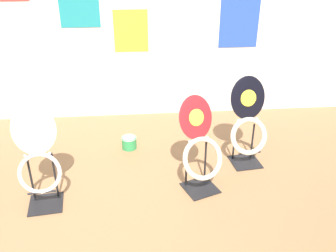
{
  "coord_description": "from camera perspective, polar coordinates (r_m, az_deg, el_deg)",
  "views": [
    {
      "loc": [
        0.29,
        -1.94,
        2.06
      ],
      "look_at": [
        0.55,
        0.96,
        0.55
      ],
      "focal_mm": 40.0,
      "sensor_mm": 36.0,
      "label": 1
    }
  ],
  "objects": [
    {
      "name": "toilet_seat_display_jazz_black",
      "position": [
        3.68,
        12.11,
        0.01
      ],
      "size": [
        0.39,
        0.33,
        0.87
      ],
      "color": "black",
      "rests_on": "ground_plane"
    },
    {
      "name": "toilet_seat_display_crimson_swirl",
      "position": [
        3.24,
        4.96,
        -3.62
      ],
      "size": [
        0.44,
        0.43,
        0.85
      ],
      "color": "black",
      "rests_on": "ground_plane"
    },
    {
      "name": "paint_can",
      "position": [
        4.02,
        -5.95,
        -2.45
      ],
      "size": [
        0.16,
        0.16,
        0.13
      ],
      "color": "#2D8E4C",
      "rests_on": "ground_plane"
    },
    {
      "name": "wall_back",
      "position": [
        4.43,
        -9.23,
        17.19
      ],
      "size": [
        8.0,
        0.07,
        2.6
      ],
      "color": "silver",
      "rests_on": "ground_plane"
    },
    {
      "name": "toilet_seat_display_white_plain",
      "position": [
        3.19,
        -19.17,
        -4.92
      ],
      "size": [
        0.36,
        0.31,
        0.9
      ],
      "color": "black",
      "rests_on": "ground_plane"
    }
  ]
}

